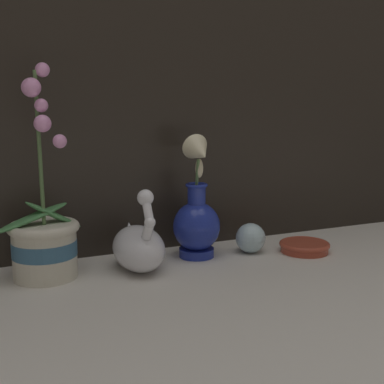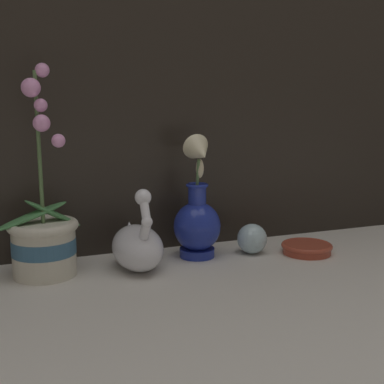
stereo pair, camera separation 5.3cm
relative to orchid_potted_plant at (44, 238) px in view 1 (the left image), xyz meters
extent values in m
plane|color=beige|center=(0.31, -0.13, -0.08)|extent=(2.80, 2.80, 0.00)
cylinder|color=beige|center=(0.00, 0.00, -0.03)|extent=(0.13, 0.13, 0.11)
cylinder|color=#386689|center=(0.00, 0.00, -0.02)|extent=(0.13, 0.13, 0.03)
torus|color=beige|center=(0.00, 0.00, 0.02)|extent=(0.15, 0.15, 0.02)
cylinder|color=#4C6B3D|center=(0.00, 0.00, 0.18)|extent=(0.01, 0.03, 0.31)
ellipsoid|color=#427F47|center=(0.02, 0.00, 0.05)|extent=(0.13, 0.06, 0.08)
ellipsoid|color=#427F47|center=(-0.02, 0.00, 0.05)|extent=(0.16, 0.07, 0.06)
sphere|color=#DB8EC6|center=(0.01, 0.02, 0.34)|extent=(0.03, 0.03, 0.03)
sphere|color=#DB8EC6|center=(-0.01, 0.00, 0.30)|extent=(0.04, 0.04, 0.04)
sphere|color=#DB8EC6|center=(0.01, 0.00, 0.27)|extent=(0.03, 0.03, 0.03)
sphere|color=#DB8EC6|center=(0.01, -0.02, 0.23)|extent=(0.03, 0.03, 0.03)
sphere|color=#DB8EC6|center=(0.04, -0.03, 0.20)|extent=(0.03, 0.03, 0.03)
ellipsoid|color=white|center=(0.19, -0.03, -0.04)|extent=(0.11, 0.16, 0.10)
cone|color=white|center=(0.19, 0.03, -0.02)|extent=(0.05, 0.07, 0.07)
cylinder|color=white|center=(0.19, -0.09, 0.01)|extent=(0.02, 0.05, 0.06)
sphere|color=white|center=(0.19, -0.11, 0.04)|extent=(0.02, 0.02, 0.02)
cylinder|color=white|center=(0.19, -0.10, 0.06)|extent=(0.02, 0.04, 0.05)
sphere|color=white|center=(0.19, -0.08, 0.08)|extent=(0.03, 0.03, 0.03)
cylinder|color=navy|center=(0.35, 0.01, -0.07)|extent=(0.08, 0.08, 0.02)
ellipsoid|color=navy|center=(0.35, 0.01, -0.01)|extent=(0.11, 0.11, 0.11)
cylinder|color=navy|center=(0.35, 0.01, 0.06)|extent=(0.04, 0.04, 0.04)
torus|color=navy|center=(0.35, 0.01, 0.09)|extent=(0.05, 0.05, 0.01)
cylinder|color=#567A47|center=(0.35, 0.00, 0.12)|extent=(0.01, 0.02, 0.06)
cone|color=beige|center=(0.35, -0.01, 0.16)|extent=(0.06, 0.08, 0.08)
ellipsoid|color=beige|center=(0.35, 0.01, 0.12)|extent=(0.02, 0.02, 0.04)
sphere|color=silver|center=(0.48, -0.01, -0.05)|extent=(0.07, 0.07, 0.07)
cylinder|color=#A8422D|center=(0.60, -0.06, -0.07)|extent=(0.11, 0.11, 0.02)
torus|color=#A8422D|center=(0.60, -0.06, -0.07)|extent=(0.12, 0.12, 0.01)
camera|label=1|loc=(-0.14, -1.09, 0.29)|focal=50.00mm
camera|label=2|loc=(-0.09, -1.11, 0.29)|focal=50.00mm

